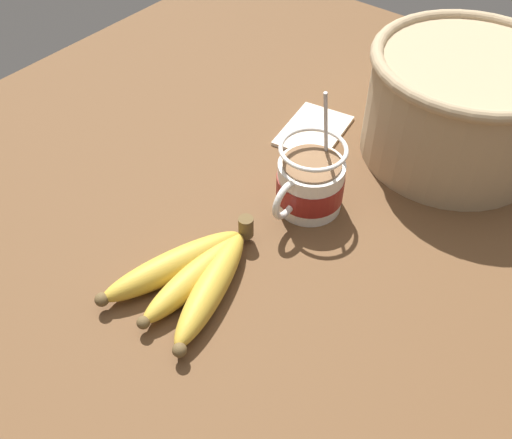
% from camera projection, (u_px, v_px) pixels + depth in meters
% --- Properties ---
extents(table, '(1.25, 1.25, 0.04)m').
position_uv_depth(table, '(297.00, 224.00, 0.81)').
color(table, brown).
rests_on(table, ground).
extents(coffee_mug, '(0.13, 0.09, 0.18)m').
position_uv_depth(coffee_mug, '(310.00, 184.00, 0.78)').
color(coffee_mug, white).
rests_on(coffee_mug, table).
extents(banana_bunch, '(0.21, 0.15, 0.04)m').
position_uv_depth(banana_bunch, '(193.00, 276.00, 0.70)').
color(banana_bunch, brown).
rests_on(banana_bunch, table).
extents(woven_basket, '(0.28, 0.28, 0.17)m').
position_uv_depth(woven_basket, '(461.00, 104.00, 0.83)').
color(woven_basket, tan).
rests_on(woven_basket, table).
extents(napkin, '(0.14, 0.11, 0.01)m').
position_uv_depth(napkin, '(314.00, 131.00, 0.93)').
color(napkin, beige).
rests_on(napkin, table).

